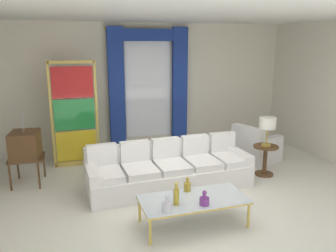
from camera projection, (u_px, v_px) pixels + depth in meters
name	position (u px, v px, depth m)	size (l,w,h in m)	color
ground_plane	(186.00, 199.00, 5.66)	(16.00, 16.00, 0.00)	silver
wall_rear	(143.00, 87.00, 8.14)	(8.00, 0.12, 3.00)	silver
ceiling_slab	(172.00, 14.00, 5.68)	(8.00, 7.60, 0.04)	white
curtained_window	(149.00, 78.00, 7.96)	(2.00, 0.17, 2.70)	white
couch_white_long	(169.00, 170.00, 6.11)	(2.95, 1.03, 0.86)	white
coffee_table	(193.00, 200.00, 4.78)	(1.51, 0.70, 0.41)	silver
bottle_blue_decanter	(204.00, 200.00, 4.56)	(0.13, 0.13, 0.21)	#753384
bottle_crystal_tall	(176.00, 196.00, 4.55)	(0.08, 0.08, 0.32)	gold
bottle_amber_squat	(167.00, 206.00, 4.39)	(0.12, 0.12, 0.23)	silver
bottle_ruby_flask	(187.00, 186.00, 4.99)	(0.10, 0.10, 0.22)	gold
vintage_tv	(25.00, 146.00, 6.11)	(0.62, 0.65, 1.35)	brown
armchair_white	(255.00, 148.00, 7.48)	(1.04, 1.02, 0.80)	white
stained_glass_divider	(75.00, 117.00, 6.99)	(0.95, 0.05, 2.20)	gold
peacock_figurine	(98.00, 158.00, 7.03)	(0.44, 0.60, 0.50)	beige
round_side_table	(265.00, 158.00, 6.62)	(0.48, 0.48, 0.59)	brown
table_lamp_brass	(268.00, 124.00, 6.46)	(0.32, 0.32, 0.57)	#B29338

